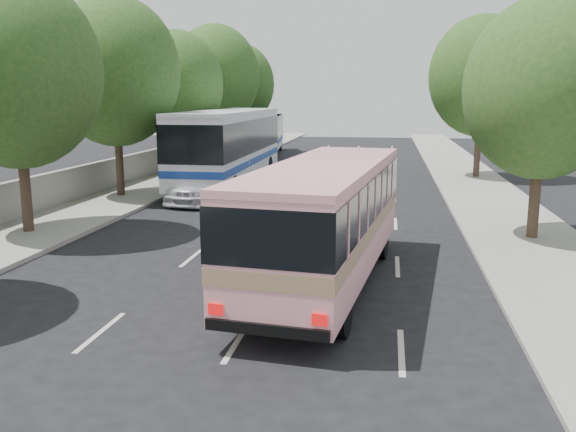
% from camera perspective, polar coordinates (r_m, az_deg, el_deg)
% --- Properties ---
extents(ground, '(120.00, 120.00, 0.00)m').
position_cam_1_polar(ground, '(14.43, -6.69, -8.26)').
color(ground, black).
rests_on(ground, ground).
extents(sidewalk_left, '(4.00, 90.00, 0.15)m').
position_cam_1_polar(sidewalk_left, '(35.60, -11.05, 3.35)').
color(sidewalk_left, '#9E998E').
rests_on(sidewalk_left, ground).
extents(sidewalk_right, '(4.00, 90.00, 0.12)m').
position_cam_1_polar(sidewalk_right, '(33.72, 17.21, 2.61)').
color(sidewalk_right, '#9E998E').
rests_on(sidewalk_right, ground).
extents(low_wall, '(0.30, 90.00, 1.50)m').
position_cam_1_polar(low_wall, '(36.17, -13.78, 4.67)').
color(low_wall, '#9E998E').
rests_on(low_wall, sidewalk_left).
extents(tree_left_b, '(5.70, 5.70, 8.88)m').
position_cam_1_polar(tree_left_b, '(22.64, -24.10, 12.84)').
color(tree_left_b, '#38281E').
rests_on(tree_left_b, ground).
extents(tree_left_c, '(6.00, 6.00, 9.35)m').
position_cam_1_polar(tree_left_c, '(29.77, -15.85, 13.33)').
color(tree_left_c, '#38281E').
rests_on(tree_left_c, ground).
extents(tree_left_d, '(5.52, 5.52, 8.60)m').
position_cam_1_polar(tree_left_d, '(37.13, -10.35, 12.29)').
color(tree_left_d, '#38281E').
rests_on(tree_left_d, ground).
extents(tree_left_e, '(6.30, 6.30, 9.82)m').
position_cam_1_polar(tree_left_e, '(44.75, -6.75, 13.19)').
color(tree_left_e, '#38281E').
rests_on(tree_left_e, ground).
extents(tree_left_f, '(5.88, 5.88, 9.16)m').
position_cam_1_polar(tree_left_f, '(52.52, -4.50, 12.45)').
color(tree_left_f, '#38281E').
rests_on(tree_left_f, ground).
extents(tree_right_near, '(5.10, 5.10, 7.95)m').
position_cam_1_polar(tree_right_near, '(21.58, 23.05, 11.42)').
color(tree_right_near, '#38281E').
rests_on(tree_right_near, ground).
extents(tree_right_far, '(6.00, 6.00, 9.35)m').
position_cam_1_polar(tree_right_far, '(37.40, 17.83, 12.69)').
color(tree_right_far, '#38281E').
rests_on(tree_right_far, ground).
extents(pink_bus, '(3.60, 10.04, 3.13)m').
position_cam_1_polar(pink_bus, '(15.40, 3.55, 0.56)').
color(pink_bus, pink).
rests_on(pink_bus, ground).
extents(pink_taxi, '(2.16, 4.45, 1.46)m').
position_cam_1_polar(pink_taxi, '(19.26, 0.09, -0.97)').
color(pink_taxi, '#FF167E').
rests_on(pink_taxi, ground).
extents(white_pickup, '(3.05, 6.09, 1.70)m').
position_cam_1_polar(white_pickup, '(28.54, -7.44, 3.15)').
color(white_pickup, silver).
rests_on(white_pickup, ground).
extents(tour_coach_front, '(3.06, 13.54, 4.04)m').
position_cam_1_polar(tour_coach_front, '(32.64, -5.53, 6.98)').
color(tour_coach_front, silver).
rests_on(tour_coach_front, ground).
extents(tour_coach_rear, '(3.57, 10.87, 3.19)m').
position_cam_1_polar(tour_coach_rear, '(51.40, -2.07, 7.95)').
color(tour_coach_rear, silver).
rests_on(tour_coach_rear, ground).
extents(taxi_roof_sign, '(0.57, 0.24, 0.18)m').
position_cam_1_polar(taxi_roof_sign, '(19.10, 0.09, 1.44)').
color(taxi_roof_sign, silver).
rests_on(taxi_roof_sign, pink_taxi).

